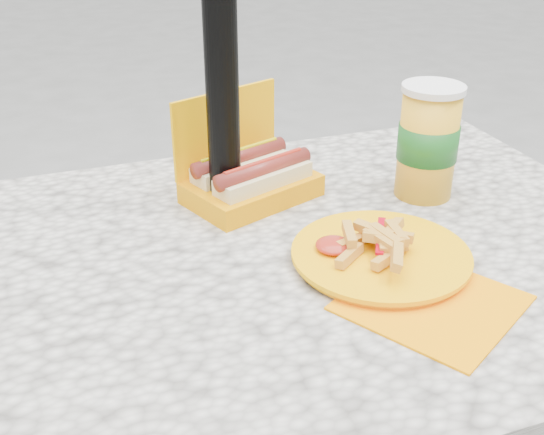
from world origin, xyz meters
name	(u,v)px	position (x,y,z in m)	size (l,w,h in m)	color
picnic_table	(259,319)	(0.00, 0.00, 0.64)	(1.20, 0.80, 0.75)	beige
hotdog_box	(250,177)	(0.05, 0.18, 0.79)	(0.24, 0.20, 0.17)	#FFAD00
fries_plate	(383,257)	(0.15, -0.08, 0.76)	(0.27, 0.37, 0.05)	#FE9000
soda_cup	(428,141)	(0.32, 0.10, 0.84)	(0.10, 0.10, 0.19)	yellow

